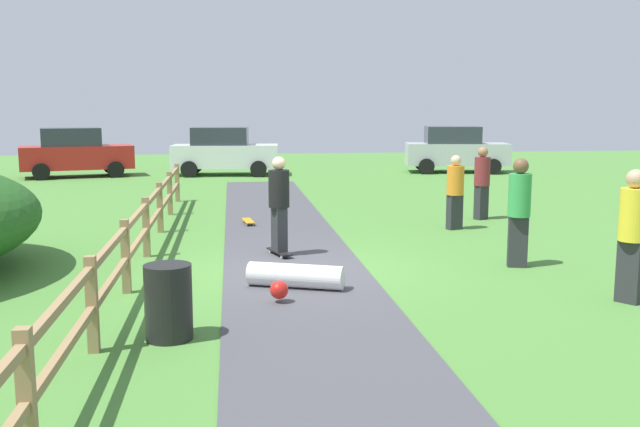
% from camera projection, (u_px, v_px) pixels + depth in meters
% --- Properties ---
extents(ground_plane, '(60.00, 60.00, 0.00)m').
position_uv_depth(ground_plane, '(294.00, 268.00, 12.02)').
color(ground_plane, '#4C8438').
extents(asphalt_path, '(2.40, 28.00, 0.02)m').
position_uv_depth(asphalt_path, '(294.00, 268.00, 12.02)').
color(asphalt_path, '#47474C').
rests_on(asphalt_path, ground_plane).
extents(wooden_fence, '(0.12, 18.12, 1.10)m').
position_uv_depth(wooden_fence, '(137.00, 233.00, 11.60)').
color(wooden_fence, '#997A51').
rests_on(wooden_fence, ground_plane).
extents(trash_bin, '(0.56, 0.56, 0.90)m').
position_uv_depth(trash_bin, '(168.00, 302.00, 8.30)').
color(trash_bin, black).
rests_on(trash_bin, ground_plane).
extents(skater_riding, '(0.48, 0.82, 1.82)m').
position_uv_depth(skater_riding, '(279.00, 201.00, 12.83)').
color(skater_riding, black).
rests_on(skater_riding, asphalt_path).
extents(skater_fallen, '(1.49, 1.35, 0.36)m').
position_uv_depth(skater_fallen, '(294.00, 277.00, 10.57)').
color(skater_fallen, white).
rests_on(skater_fallen, asphalt_path).
extents(skateboard_loose, '(0.30, 0.82, 0.08)m').
position_uv_depth(skateboard_loose, '(248.00, 221.00, 16.47)').
color(skateboard_loose, '#BF8C19').
rests_on(skateboard_loose, asphalt_path).
extents(bystander_green, '(0.47, 0.47, 1.87)m').
position_uv_depth(bystander_green, '(519.00, 207.00, 11.99)').
color(bystander_green, '#2D2D33').
rests_on(bystander_green, ground_plane).
extents(bystander_maroon, '(0.52, 0.52, 1.77)m').
position_uv_depth(bystander_maroon, '(482.00, 179.00, 17.13)').
color(bystander_maroon, '#2D2D33').
rests_on(bystander_maroon, ground_plane).
extents(bystander_yellow, '(0.53, 0.53, 1.88)m').
position_uv_depth(bystander_yellow, '(633.00, 229.00, 9.77)').
color(bystander_yellow, '#2D2D33').
rests_on(bystander_yellow, ground_plane).
extents(bystander_orange, '(0.48, 0.48, 1.67)m').
position_uv_depth(bystander_orange, '(455.00, 189.00, 15.71)').
color(bystander_orange, '#2D2D33').
rests_on(bystander_orange, ground_plane).
extents(parked_car_white, '(4.32, 2.25, 1.92)m').
position_uv_depth(parked_car_white, '(224.00, 151.00, 28.32)').
color(parked_car_white, silver).
rests_on(parked_car_white, ground_plane).
extents(parked_car_silver, '(4.42, 2.52, 1.92)m').
position_uv_depth(parked_car_silver, '(456.00, 149.00, 29.52)').
color(parked_car_silver, '#B7B7BC').
rests_on(parked_car_silver, ground_plane).
extents(parked_car_red, '(4.50, 2.79, 1.92)m').
position_uv_depth(parked_car_red, '(75.00, 152.00, 27.59)').
color(parked_car_red, red).
rests_on(parked_car_red, ground_plane).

